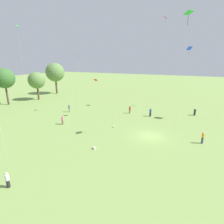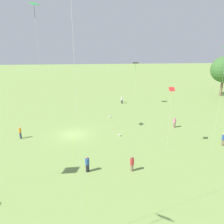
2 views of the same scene
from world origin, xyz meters
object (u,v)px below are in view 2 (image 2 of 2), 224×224
Objects in this scene: person_4 at (223,139)px; person_5 at (132,164)px; person_3 at (20,133)px; person_2 at (174,123)px; kite_1 at (172,92)px; kite_4 at (135,64)px; picnic_bag_1 at (109,117)px; picnic_bag_0 at (120,135)px; person_6 at (87,164)px; person_0 at (122,100)px; kite_3 at (34,11)px.

person_4 reaches higher than person_5.
person_3 is 1.00× the size of person_4.
person_2 is 0.21× the size of kite_1.
picnic_bag_1 is at bearing 99.37° from kite_4.
person_4 reaches higher than picnic_bag_0.
person_6 is at bearing -105.54° from kite_1.
picnic_bag_0 is at bearing -119.05° from person_0.
person_0 is 25.27m from person_4.
person_6 is 10.22m from picnic_bag_0.
person_4 is at bearing -59.41° from person_2.
kite_1 reaches higher than person_3.
person_3 is (17.96, -17.42, 0.10)m from person_0.
person_4 is 0.22× the size of kite_1.
person_0 is 5.01× the size of picnic_bag_0.
kite_4 is 28.66× the size of picnic_bag_0.
person_5 is at bearing -126.17° from person_2.
person_3 is at bearing -143.51° from kite_1.
person_4 is 0.19× the size of kite_4.
picnic_bag_1 is (9.97, -3.78, -0.67)m from person_0.
kite_3 is 21.33m from picnic_bag_1.
person_5 is at bearing 125.49° from kite_4.
picnic_bag_1 is (-8.87, 9.77, -16.76)m from kite_3.
kite_1 is at bearing 128.32° from person_4.
picnic_bag_1 is at bearing -174.59° from picnic_bag_0.
person_6 is at bearing -27.43° from picnic_bag_0.
picnic_bag_1 is at bearing 88.61° from person_4.
person_5 is at bearing -42.64° from kite_3.
picnic_bag_0 is (2.66, -9.41, -0.68)m from person_2.
person_0 is at bearing 35.77° from person_3.
person_2 is at bearing -129.13° from person_6.
picnic_bag_0 is at bearing -106.23° from person_6.
kite_3 reaches higher than person_5.
person_5 is at bearing 151.36° from person_4.
picnic_bag_0 is at bearing 118.97° from kite_4.
person_3 is at bearing 164.98° from kite_3.
person_4 is at bearing 73.19° from person_5.
kite_4 reaches higher than picnic_bag_1.
picnic_bag_1 is (-5.89, -10.22, -0.66)m from person_2.
kite_3 reaches higher than person_2.
person_0 is 10.69m from picnic_bag_1.
kite_4 is at bearing 140.49° from kite_1.
person_5 is 0.18× the size of kite_4.
person_5 reaches higher than picnic_bag_0.
person_2 is at bearing 70.21° from person_4.
kite_3 is (0.87, 3.87, 16.00)m from person_3.
person_0 is 8.86m from kite_4.
person_4 is at bearing 46.57° from kite_1.
kite_4 reaches higher than person_0.
person_3 reaches higher than picnic_bag_1.
kite_3 is (-3.81, -16.45, 9.43)m from kite_1.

